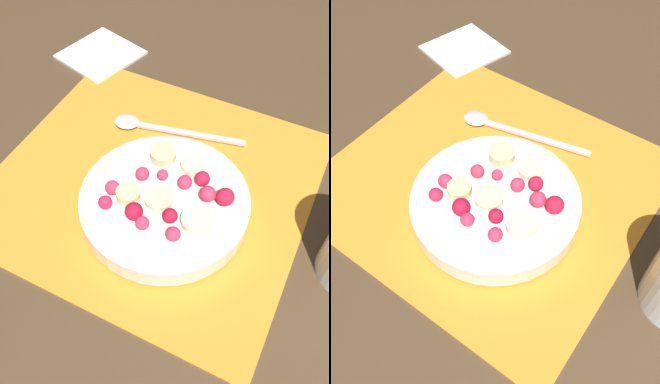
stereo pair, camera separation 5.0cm
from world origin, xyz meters
TOP-DOWN VIEW (x-y plane):
  - ground_plane at (0.00, 0.00)m, footprint 3.00×3.00m
  - placemat at (0.00, 0.00)m, footprint 0.40×0.38m
  - fruit_bowl at (0.04, -0.04)m, footprint 0.21×0.21m
  - spoon at (-0.05, 0.09)m, footprint 0.19×0.06m
  - napkin at (-0.21, 0.21)m, footprint 0.14×0.14m

SIDE VIEW (x-z plane):
  - ground_plane at x=0.00m, z-range 0.00..0.00m
  - placemat at x=0.00m, z-range 0.00..0.01m
  - napkin at x=-0.21m, z-range 0.00..0.01m
  - spoon at x=-0.05m, z-range 0.01..0.01m
  - fruit_bowl at x=0.04m, z-range 0.00..0.05m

